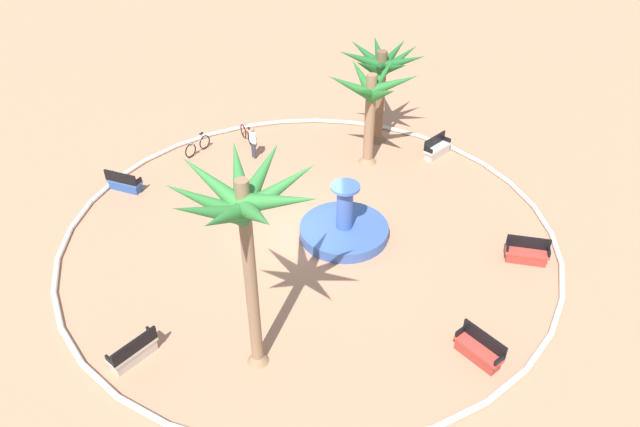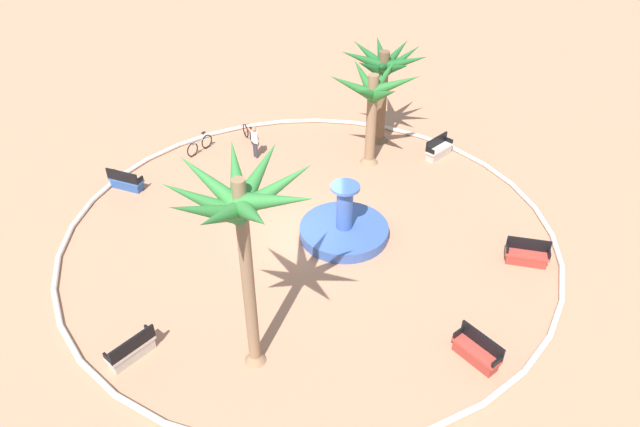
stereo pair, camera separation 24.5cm
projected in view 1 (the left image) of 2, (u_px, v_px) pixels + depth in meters
The scene contains 14 objects.
ground_plane at pixel (310, 233), 23.70m from camera, with size 80.00×80.00×0.00m, color tan.
plaza_curb at pixel (310, 231), 23.64m from camera, with size 19.64×19.64×0.20m, color silver.
fountain at pixel (344, 229), 23.37m from camera, with size 3.56×3.56×2.39m.
palm_tree_near_fountain at pixel (382, 71), 27.77m from camera, with size 4.23×4.27×4.96m.
palm_tree_by_curb at pixel (243, 213), 15.01m from camera, with size 4.15×4.23×7.01m.
palm_tree_mid_plaza at pixel (371, 97), 26.19m from camera, with size 4.22×3.99×4.71m.
bench_east at pixel (125, 183), 26.03m from camera, with size 1.67×1.02×1.00m.
bench_west at pixel (527, 254), 22.08m from camera, with size 1.67×0.80×1.00m.
bench_north at pixel (437, 149), 28.49m from camera, with size 1.47×1.50×1.00m.
bench_southeast at pixel (134, 352), 18.22m from camera, with size 1.39×1.56×1.00m.
bench_southwest at pixel (479, 351), 18.28m from camera, with size 1.42×1.54×1.00m.
bicycle_red_frame at pixel (198, 146), 28.69m from camera, with size 0.98×1.48×0.94m.
bicycle_by_lamppost at pixel (247, 135), 29.60m from camera, with size 0.88×1.54×0.94m.
person_cyclist_helmet at pixel (253, 141), 28.01m from camera, with size 0.36×0.45×1.62m.
Camera 1 is at (-0.72, 18.71, 14.56)m, focal length 32.87 mm.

